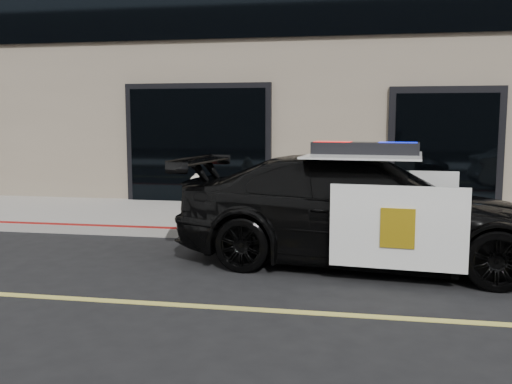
# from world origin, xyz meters

# --- Properties ---
(ground) EXTENTS (120.00, 120.00, 0.00)m
(ground) POSITION_xyz_m (0.00, 0.00, 0.00)
(ground) COLOR black
(ground) RESTS_ON ground
(sidewalk_n) EXTENTS (60.00, 3.50, 0.15)m
(sidewalk_n) POSITION_xyz_m (0.00, 5.25, 0.07)
(sidewalk_n) COLOR gray
(sidewalk_n) RESTS_ON ground
(police_car) EXTENTS (3.18, 5.71, 1.73)m
(police_car) POSITION_xyz_m (2.78, 2.26, 0.78)
(police_car) COLOR black
(police_car) RESTS_ON ground
(fire_hydrant) EXTENTS (0.40, 0.56, 0.89)m
(fire_hydrant) POSITION_xyz_m (-0.29, 4.39, 0.57)
(fire_hydrant) COLOR beige
(fire_hydrant) RESTS_ON sidewalk_n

